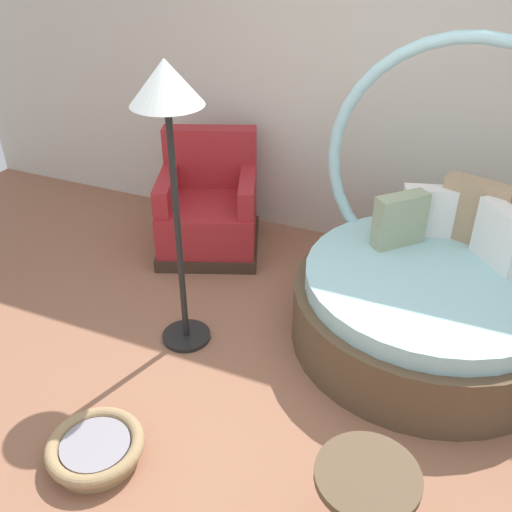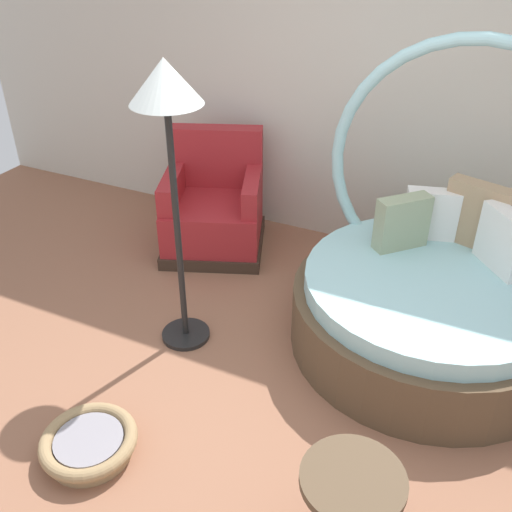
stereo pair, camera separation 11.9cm
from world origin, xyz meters
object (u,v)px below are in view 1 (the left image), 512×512
object	(u,v)px
round_daybed	(432,287)
pet_basket	(96,448)
red_armchair	(209,210)
side_table	(366,488)
floor_lamp	(168,114)

from	to	relation	value
round_daybed	pet_basket	size ratio (longest dim) A/B	3.68
red_armchair	side_table	world-z (taller)	red_armchair
floor_lamp	round_daybed	bearing A→B (deg)	25.28
red_armchair	pet_basket	distance (m)	2.25
round_daybed	side_table	distance (m)	1.67
side_table	floor_lamp	distance (m)	2.06
round_daybed	pet_basket	world-z (taller)	round_daybed
red_armchair	side_table	bearing A→B (deg)	-49.46
floor_lamp	red_armchair	bearing A→B (deg)	109.41
round_daybed	floor_lamp	distance (m)	1.98
pet_basket	floor_lamp	xyz separation A→B (m)	(-0.05, 1.04, 1.46)
red_armchair	pet_basket	bearing A→B (deg)	-78.37
red_armchair	round_daybed	bearing A→B (deg)	-14.19
red_armchair	floor_lamp	bearing A→B (deg)	-70.59
floor_lamp	side_table	bearing A→B (deg)	-34.73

